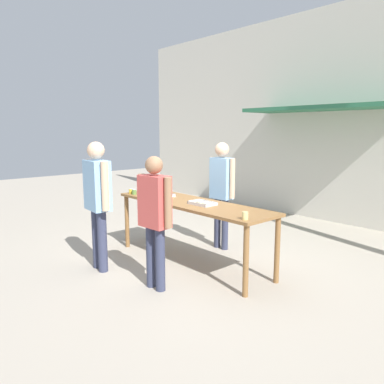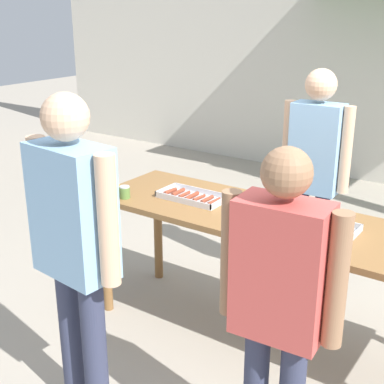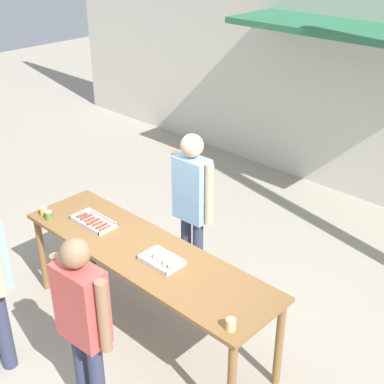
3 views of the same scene
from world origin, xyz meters
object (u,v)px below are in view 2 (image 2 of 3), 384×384
food_tray_buns (326,227)px  person_customer_holding_hotdog (75,235)px  food_tray_sausages (191,197)px  person_server_behind_table (315,162)px  condiment_jar_mustard (115,189)px  condiment_jar_ketchup (125,192)px  person_customer_with_cup (279,295)px

food_tray_buns → person_customer_holding_hotdog: (-0.91, -1.15, 0.14)m
food_tray_sausages → person_server_behind_table: person_server_behind_table is taller
condiment_jar_mustard → condiment_jar_ketchup: 0.10m
condiment_jar_mustard → person_customer_with_cup: bearing=-23.5°
condiment_jar_mustard → food_tray_sausages: bearing=26.4°
condiment_jar_mustard → condiment_jar_ketchup: (0.10, -0.01, 0.00)m
person_customer_with_cup → person_server_behind_table: bearing=-75.6°
condiment_jar_mustard → person_server_behind_table: size_ratio=0.05×
person_customer_with_cup → condiment_jar_mustard: bearing=-27.1°
condiment_jar_ketchup → person_customer_with_cup: 1.67m
food_tray_buns → person_server_behind_table: bearing=117.1°
condiment_jar_mustard → person_customer_with_cup: 1.77m
food_tray_buns → condiment_jar_mustard: bearing=-170.4°
person_server_behind_table → food_tray_sausages: bearing=-125.1°
condiment_jar_ketchup → person_customer_with_cup: size_ratio=0.05×
condiment_jar_mustard → person_server_behind_table: 1.50m
food_tray_sausages → food_tray_buns: size_ratio=1.24×
person_customer_holding_hotdog → person_customer_with_cup: size_ratio=1.09×
food_tray_sausages → food_tray_buns: bearing=0.2°
person_customer_with_cup → food_tray_sausages: bearing=-43.6°
person_server_behind_table → person_customer_holding_hotdog: 2.04m
food_tray_buns → person_customer_with_cup: person_customer_with_cup is taller
condiment_jar_ketchup → person_customer_holding_hotdog: person_customer_holding_hotdog is taller
person_server_behind_table → person_customer_with_cup: (0.58, -1.78, -0.08)m
person_server_behind_table → person_customer_with_cup: bearing=-73.8°
condiment_jar_ketchup → person_customer_with_cup: (1.52, -0.70, 0.03)m
food_tray_buns → person_server_behind_table: size_ratio=0.21×
food_tray_buns → condiment_jar_ketchup: condiment_jar_ketchup is taller
person_customer_holding_hotdog → person_server_behind_table: bearing=-97.8°
person_server_behind_table → person_customer_with_cup: size_ratio=1.06×
condiment_jar_ketchup → food_tray_sausages: bearing=33.0°
food_tray_sausages → condiment_jar_mustard: 0.55m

